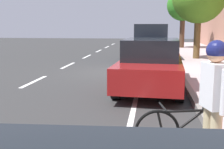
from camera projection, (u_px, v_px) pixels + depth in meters
name	position (u px, v px, depth m)	size (l,w,h in m)	color
ground	(125.00, 73.00, 12.01)	(64.80, 64.80, 0.00)	#303030
curb_edge	(178.00, 72.00, 11.71)	(0.16, 40.50, 0.16)	gray
lane_stripe_centre	(54.00, 72.00, 12.15)	(0.14, 40.00, 0.01)	white
lane_stripe_bike_edge	(141.00, 73.00, 11.92)	(0.12, 40.50, 0.01)	white
parked_sedan_red_second	(151.00, 65.00, 8.75)	(2.04, 4.50, 1.52)	maroon
parked_suv_dark_blue_mid	(151.00, 42.00, 16.16)	(1.98, 4.71, 1.99)	navy
parked_pickup_grey_far	(150.00, 39.00, 22.40)	(2.09, 5.33, 1.95)	slate
bicycle_at_curb	(192.00, 130.00, 4.38)	(1.70, 0.50, 0.74)	black
cyclist_with_backpack	(216.00, 92.00, 3.80)	(0.48, 0.60, 1.73)	#C6B284
street_tree_far_end	(183.00, 6.00, 23.14)	(2.52, 2.52, 4.55)	#513727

